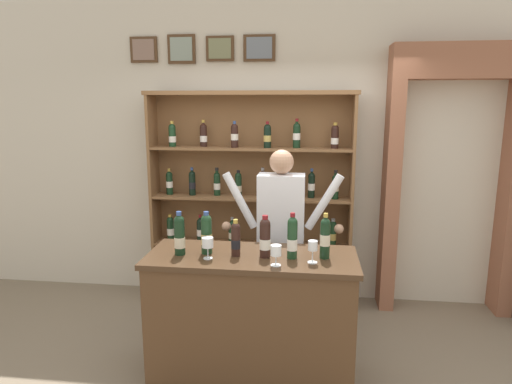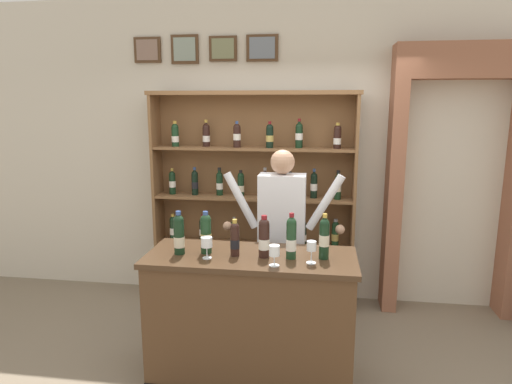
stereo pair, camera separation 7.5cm
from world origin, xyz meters
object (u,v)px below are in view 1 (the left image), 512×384
Objects in this scene: shopkeeper at (281,225)px; tasting_bottle_prosecco at (236,239)px; tasting_bottle_grappa at (207,233)px; wine_glass_center at (276,251)px; tasting_bottle_brunello at (180,235)px; wine_glass_right at (313,247)px; wine_shelf at (251,194)px; tasting_counter at (252,318)px; tasting_bottle_super_tuscan at (325,237)px; wine_glass_spare at (208,244)px; tasting_bottle_riserva at (265,237)px; tasting_bottle_vin_santo at (292,238)px.

tasting_bottle_prosecco is at bearing -112.69° from shopkeeper.
wine_glass_center is at bearing -20.23° from tasting_bottle_grappa.
tasting_bottle_brunello is 2.03× the size of wine_glass_right.
wine_shelf is 1.54m from tasting_counter.
tasting_bottle_grappa reaches higher than wine_glass_center.
tasting_bottle_super_tuscan is 2.10× the size of wine_glass_spare.
tasting_bottle_riserva is 2.11× the size of wine_glass_center.
tasting_bottle_grappa is at bearing 176.61° from tasting_bottle_riserva.
wine_shelf is 7.16× the size of tasting_bottle_riserva.
tasting_bottle_grappa is at bearing 179.91° from tasting_counter.
wine_shelf is 1.46m from tasting_bottle_brunello.
tasting_bottle_vin_santo is at bearing -2.64° from tasting_bottle_grappa.
tasting_counter is at bearing -104.67° from shopkeeper.
tasting_bottle_prosecco is 1.71× the size of wine_glass_right.
tasting_bottle_brunello is (-0.69, -0.69, 0.10)m from shopkeeper.
shopkeeper is 0.73m from tasting_bottle_prosecco.
shopkeeper is 5.12× the size of tasting_bottle_vin_santo.
tasting_counter is at bearing 12.93° from tasting_bottle_prosecco.
wine_shelf is 6.62× the size of tasting_bottle_vin_santo.
tasting_bottle_grappa is 0.63m from tasting_bottle_vin_santo.
tasting_bottle_grappa reaches higher than tasting_counter.
tasting_bottle_vin_santo is (0.12, -0.68, 0.10)m from shopkeeper.
wine_glass_right reaches higher than wine_glass_spare.
tasting_counter is (0.19, -1.37, -0.66)m from wine_shelf.
tasting_bottle_riserva is (0.62, 0.02, -0.00)m from tasting_bottle_brunello.
wine_glass_spare is (-0.30, -0.11, 0.61)m from tasting_counter.
wine_shelf is 15.14× the size of wine_glass_center.
tasting_bottle_grappa is (-0.14, -1.37, -0.01)m from wine_shelf.
wine_glass_center is (0.30, -0.17, -0.02)m from tasting_bottle_prosecco.
shopkeeper reaches higher than tasting_bottle_grappa.
shopkeeper reaches higher than tasting_bottle_vin_santo.
tasting_bottle_brunello is 0.62m from tasting_bottle_riserva.
tasting_counter is at bearing 20.83° from wine_glass_spare.
wine_glass_right is (0.34, -0.08, -0.03)m from tasting_bottle_riserva.
shopkeeper is at bearing 45.13° from tasting_bottle_brunello.
tasting_bottle_super_tuscan reaches higher than wine_glass_spare.
wine_glass_spare is (0.22, -0.07, -0.04)m from tasting_bottle_brunello.
tasting_counter is 9.78× the size of wine_glass_spare.
tasting_bottle_riserva is (0.43, -0.03, -0.01)m from tasting_bottle_grappa.
wine_glass_right is at bearing -8.34° from tasting_bottle_prosecco.
wine_shelf reaches higher than tasting_bottle_grappa.
tasting_bottle_riserva is 1.94× the size of wine_glass_right.
shopkeeper is at bearing -63.64° from wine_shelf.
wine_glass_right is (0.14, -0.08, -0.04)m from tasting_bottle_vin_santo.
tasting_bottle_brunello is at bearing -177.10° from tasting_bottle_prosecco.
wine_shelf is at bearing 93.13° from tasting_bottle_prosecco.
tasting_bottle_super_tuscan reaches higher than wine_glass_center.
tasting_bottle_grappa is 0.78m from wine_glass_right.
tasting_bottle_brunello is at bearing -134.87° from shopkeeper.
wine_shelf is at bearing 101.69° from tasting_bottle_riserva.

